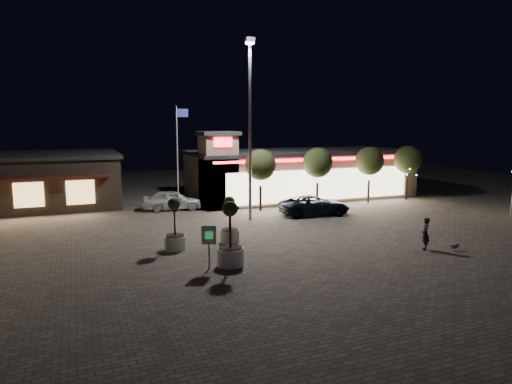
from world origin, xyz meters
name	(u,v)px	position (x,y,z in m)	size (l,w,h in m)	color
ground	(269,252)	(0.00, 0.00, 0.00)	(90.00, 90.00, 0.00)	#655D51
retail_building	(296,173)	(9.51, 15.82, 2.21)	(20.40, 8.40, 6.10)	tan
restaurant_building	(13,180)	(-14.00, 19.97, 2.16)	(16.40, 11.00, 4.30)	#382D23
floodlight_pole	(250,119)	(2.00, 8.00, 7.02)	(0.60, 0.40, 12.38)	gray
flagpole	(179,150)	(-1.90, 13.00, 4.74)	(0.95, 0.10, 8.00)	white
string_tree_a	(261,165)	(4.00, 11.00, 3.56)	(2.42, 2.42, 4.79)	#332319
string_tree_b	(318,163)	(9.00, 11.00, 3.56)	(2.42, 2.42, 4.79)	#332319
string_tree_c	(370,161)	(14.00, 11.00, 3.56)	(2.42, 2.42, 4.79)	#332319
string_tree_d	(408,160)	(18.00, 11.00, 3.56)	(2.42, 2.42, 4.79)	#332319
pickup_truck	(315,205)	(7.06, 7.87, 0.73)	(2.42, 5.25, 1.46)	black
white_sedan	(173,200)	(-2.30, 13.76, 0.78)	(1.84, 4.56, 1.55)	silver
pedestrian	(425,234)	(7.99, -2.63, 0.87)	(0.63, 0.42, 1.74)	black
dog	(455,246)	(9.37, -3.36, 0.27)	(0.51, 0.18, 0.27)	#59514C
planter_left	(175,234)	(-4.47, 2.33, 0.88)	(1.15, 1.15, 2.84)	white
planter_mid	(230,246)	(-2.58, -1.38, 0.97)	(1.27, 1.27, 3.13)	white
planter_right	(230,228)	(-1.26, 2.73, 0.82)	(1.08, 1.08, 2.66)	white
valet_sign	(209,239)	(-3.65, -1.49, 1.44)	(0.66, 0.27, 2.05)	gray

